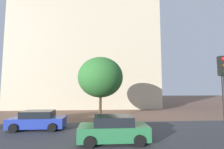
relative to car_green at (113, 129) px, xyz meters
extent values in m
plane|color=brown|center=(-0.33, 1.76, -0.73)|extent=(120.00, 120.00, 0.00)
cube|color=#38383D|center=(-0.33, 1.69, -0.73)|extent=(120.00, 7.68, 0.00)
cube|color=beige|center=(-3.19, 21.94, 9.18)|extent=(24.00, 15.38, 19.83)
cube|color=#2D3842|center=(-3.19, 21.94, 20.30)|extent=(22.08, 14.15, 2.40)
cube|color=beige|center=(-4.71, 21.94, 17.20)|extent=(5.67, 5.67, 35.86)
cylinder|color=beige|center=(-13.69, 15.75, 10.55)|extent=(2.80, 2.80, 22.57)
cylinder|color=beige|center=(7.31, 15.75, 10.85)|extent=(2.80, 2.80, 23.16)
cube|color=#287042|center=(0.00, 0.00, -0.15)|extent=(4.10, 1.75, 0.82)
cube|color=black|center=(0.00, 0.00, 0.53)|extent=(2.30, 1.54, 0.53)
cylinder|color=black|center=(1.35, 0.88, -0.41)|extent=(0.64, 0.22, 0.64)
cylinder|color=black|center=(1.35, -0.88, -0.41)|extent=(0.64, 0.22, 0.64)
cylinder|color=black|center=(-1.35, 0.88, -0.41)|extent=(0.64, 0.22, 0.64)
cylinder|color=black|center=(-1.35, -0.88, -0.41)|extent=(0.64, 0.22, 0.64)
cube|color=#23389E|center=(-5.68, 3.38, -0.18)|extent=(4.16, 1.71, 0.75)
cube|color=black|center=(-5.68, 3.38, 0.44)|extent=(2.33, 1.51, 0.50)
cylinder|color=black|center=(-4.31, 4.24, -0.41)|extent=(0.64, 0.22, 0.64)
cylinder|color=black|center=(-4.31, 2.53, -0.41)|extent=(0.64, 0.22, 0.64)
cylinder|color=black|center=(-7.06, 4.24, -0.41)|extent=(0.64, 0.22, 0.64)
cylinder|color=black|center=(-7.06, 2.53, -0.41)|extent=(0.64, 0.22, 0.64)
cube|color=black|center=(4.73, -2.91, 3.46)|extent=(0.28, 0.24, 0.90)
sphere|color=red|center=(4.73, -3.04, 3.76)|extent=(0.18, 0.18, 0.18)
sphere|color=#3C3306|center=(4.73, -3.04, 3.46)|extent=(0.18, 0.18, 0.18)
cylinder|color=#4C3823|center=(-0.79, 6.89, 0.51)|extent=(0.28, 0.28, 2.48)
ellipsoid|color=#2D6B2D|center=(-0.79, 6.89, 3.64)|extent=(4.71, 4.71, 4.24)
camera|label=1|loc=(-0.80, -9.58, 2.42)|focal=25.11mm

